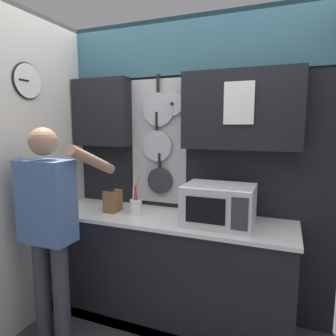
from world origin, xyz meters
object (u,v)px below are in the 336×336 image
object	(u,v)px
knife_block	(113,201)
person	(49,219)
utensil_crock	(136,205)
microwave	(219,205)

from	to	relation	value
knife_block	person	world-z (taller)	person
knife_block	utensil_crock	bearing A→B (deg)	0.04
knife_block	utensil_crock	size ratio (longest dim) A/B	0.79
microwave	utensil_crock	bearing A→B (deg)	179.93
microwave	knife_block	xyz separation A→B (m)	(-0.92, 0.00, -0.05)
knife_block	utensil_crock	xyz separation A→B (m)	(0.22, 0.00, -0.02)
utensil_crock	person	distance (m)	0.68
knife_block	person	xyz separation A→B (m)	(-0.21, -0.53, -0.03)
microwave	knife_block	bearing A→B (deg)	179.95
microwave	utensil_crock	distance (m)	0.71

